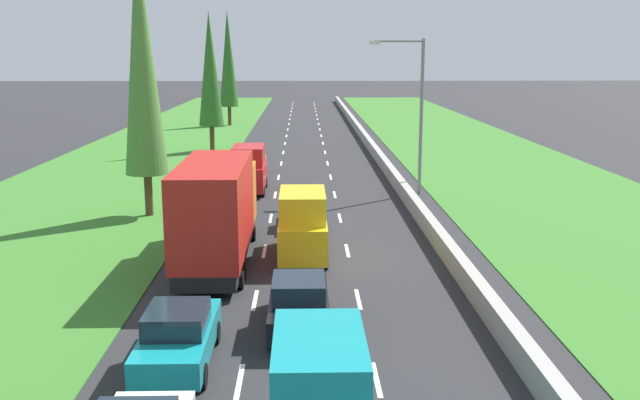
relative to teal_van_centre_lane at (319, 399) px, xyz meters
The scene contains 18 objects.
ground_plane 48.70m from the teal_van_centre_lane, 90.23° to the left, with size 300.00×300.00×0.00m, color #28282B.
grass_verge_left 50.37m from the teal_van_centre_lane, 104.78° to the left, with size 14.00×140.00×0.04m, color #387528.
grass_verge_right 50.72m from the teal_van_centre_lane, 73.79° to the left, with size 14.00×140.00×0.04m, color #387528.
median_barrier 49.00m from the teal_van_centre_lane, 83.55° to the left, with size 0.44×120.00×0.85m, color #9E9B93.
lane_markings 48.70m from the teal_van_centre_lane, 90.23° to the left, with size 3.64×116.00×0.01m.
teal_van_centre_lane is the anchor object (origin of this frame).
teal_sedan_left_lane 5.99m from the teal_van_centre_lane, 127.71° to the left, with size 1.82×4.50×1.64m.
black_sedan_centre_lane 7.18m from the teal_van_centre_lane, 93.54° to the left, with size 1.82×4.50×1.64m.
red_box_truck_left_lane 14.47m from the teal_van_centre_lane, 104.67° to the left, with size 2.46×9.40×4.18m.
grey_sedan_left_lane 22.87m from the teal_van_centre_lane, 99.72° to the left, with size 1.82×4.50×1.64m.
red_van_left_lane 28.83m from the teal_van_centre_lane, 97.01° to the left, with size 1.96×4.90×2.82m.
yellow_van_centre_lane 14.60m from the teal_van_centre_lane, 91.28° to the left, with size 1.96×4.90×2.82m.
orange_hatchback_left_lane 34.95m from the teal_van_centre_lane, 96.18° to the left, with size 1.74×3.90×1.72m.
silver_hatchback_centre_lane 20.36m from the teal_van_centre_lane, 90.24° to the left, with size 1.74×3.90×1.72m.
poplar_tree_second 24.81m from the teal_van_centre_lane, 110.03° to the left, with size 2.15×2.15×13.92m.
poplar_tree_third 47.63m from the teal_van_centre_lane, 99.71° to the left, with size 2.09×2.09×11.57m.
poplar_tree_fourth 69.02m from the teal_van_centre_lane, 97.26° to the left, with size 2.12×2.12×12.86m.
street_light_mast 28.88m from the teal_van_centre_lane, 77.39° to the left, with size 3.20×0.28×9.00m.
Camera 1 is at (-0.10, -1.68, 8.21)m, focal length 39.60 mm.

